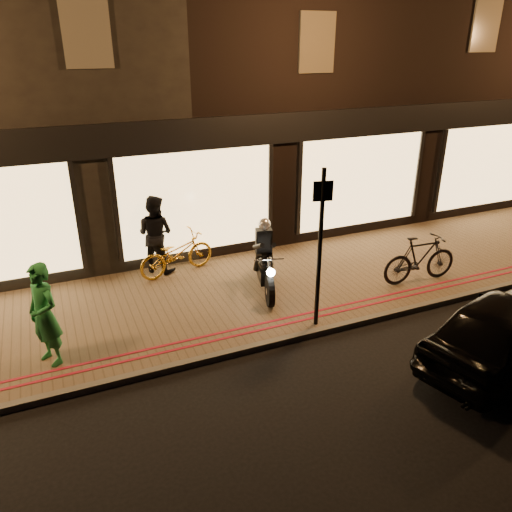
% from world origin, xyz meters
% --- Properties ---
extents(ground, '(90.00, 90.00, 0.00)m').
position_xyz_m(ground, '(0.00, 0.00, 0.00)').
color(ground, black).
rests_on(ground, ground).
extents(sidewalk, '(50.00, 4.00, 0.12)m').
position_xyz_m(sidewalk, '(0.00, 2.00, 0.06)').
color(sidewalk, brown).
rests_on(sidewalk, ground).
extents(kerb_stone, '(50.00, 0.14, 0.12)m').
position_xyz_m(kerb_stone, '(0.00, 0.05, 0.06)').
color(kerb_stone, '#59544C').
rests_on(kerb_stone, ground).
extents(red_kerb_lines, '(50.00, 0.26, 0.01)m').
position_xyz_m(red_kerb_lines, '(0.00, 0.55, 0.12)').
color(red_kerb_lines, maroon).
rests_on(red_kerb_lines, sidewalk).
extents(building_row, '(48.00, 10.11, 8.50)m').
position_xyz_m(building_row, '(-0.00, 8.99, 4.25)').
color(building_row, black).
rests_on(building_row, ground).
extents(motorcycle, '(0.79, 1.90, 1.59)m').
position_xyz_m(motorcycle, '(0.82, 1.90, 0.73)').
color(motorcycle, black).
rests_on(motorcycle, sidewalk).
extents(sign_post, '(0.35, 0.11, 3.00)m').
position_xyz_m(sign_post, '(1.14, 0.25, 1.80)').
color(sign_post, black).
rests_on(sign_post, sidewalk).
extents(bicycle_gold, '(1.93, 1.06, 0.96)m').
position_xyz_m(bicycle_gold, '(-0.68, 3.47, 0.60)').
color(bicycle_gold, gold).
rests_on(bicycle_gold, sidewalk).
extents(bicycle_dark, '(1.83, 0.64, 1.08)m').
position_xyz_m(bicycle_dark, '(4.12, 0.94, 0.66)').
color(bicycle_dark, black).
rests_on(bicycle_dark, sidewalk).
extents(person_green, '(0.70, 0.77, 1.78)m').
position_xyz_m(person_green, '(-3.51, 0.94, 1.01)').
color(person_green, '#1F7639').
rests_on(person_green, sidewalk).
extents(person_dark, '(1.11, 1.09, 1.80)m').
position_xyz_m(person_dark, '(-1.07, 3.80, 1.02)').
color(person_dark, black).
rests_on(person_dark, sidewalk).
extents(parked_car, '(3.96, 2.45, 1.26)m').
position_xyz_m(parked_car, '(3.56, -1.88, 0.63)').
color(parked_car, black).
rests_on(parked_car, ground).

